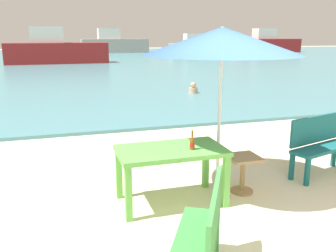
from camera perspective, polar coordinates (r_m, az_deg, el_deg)
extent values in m
plane|color=beige|center=(4.47, 18.43, -16.15)|extent=(120.00, 120.00, 0.00)
cube|color=teal|center=(33.25, -13.13, 10.00)|extent=(120.00, 50.00, 0.08)
cube|color=#60B24C|center=(4.76, 0.49, -3.87)|extent=(1.40, 0.80, 0.06)
cube|color=#60B24C|center=(4.45, -6.19, -10.55)|extent=(0.08, 0.08, 0.70)
cube|color=#60B24C|center=(4.83, 9.06, -8.62)|extent=(0.08, 0.08, 0.70)
cube|color=#60B24C|center=(5.07, -7.68, -7.44)|extent=(0.08, 0.08, 0.70)
cube|color=#60B24C|center=(5.40, 5.90, -6.00)|extent=(0.08, 0.08, 0.70)
cylinder|color=brown|center=(4.70, 3.80, -2.78)|extent=(0.06, 0.06, 0.16)
cone|color=brown|center=(4.68, 3.82, -1.88)|extent=(0.06, 0.06, 0.03)
cylinder|color=brown|center=(4.66, 3.83, -1.20)|extent=(0.03, 0.03, 0.09)
cylinder|color=red|center=(4.70, 3.80, -2.87)|extent=(0.07, 0.07, 0.05)
cylinder|color=gold|center=(4.65, 3.84, -0.63)|extent=(0.03, 0.03, 0.01)
cylinder|color=silver|center=(5.02, 8.04, 1.90)|extent=(0.04, 0.04, 2.30)
cone|color=#33598C|center=(4.91, 8.43, 13.02)|extent=(2.10, 2.10, 0.36)
cube|color=#9E7A51|center=(5.25, 11.71, -4.85)|extent=(0.44, 0.44, 0.04)
cylinder|color=#9E7A51|center=(5.35, 11.56, -7.59)|extent=(0.07, 0.07, 0.50)
cylinder|color=#9E7A51|center=(5.44, 11.44, -9.90)|extent=(0.32, 0.32, 0.03)
cube|color=#196066|center=(6.28, 23.07, -3.25)|extent=(1.25, 0.68, 0.05)
cube|color=#196066|center=(6.29, 22.12, -0.47)|extent=(1.16, 0.37, 0.44)
cube|color=#196066|center=(5.84, 20.94, -6.77)|extent=(0.06, 0.06, 0.42)
cube|color=#196066|center=(5.99, 18.78, -6.05)|extent=(0.06, 0.06, 0.42)
cube|color=#196066|center=(6.86, 24.50, -4.05)|extent=(0.06, 0.06, 0.42)
cube|color=#3D8C42|center=(3.33, 4.26, -17.66)|extent=(0.89, 1.23, 0.05)
cube|color=#3D8C42|center=(3.18, 7.30, -13.58)|extent=(0.61, 1.07, 0.44)
cube|color=#3D8C42|center=(3.93, 3.15, -16.27)|extent=(0.06, 0.06, 0.42)
cube|color=#3D8C42|center=(3.91, 7.39, -16.58)|extent=(0.06, 0.06, 0.42)
cylinder|color=tan|center=(13.72, 3.97, 5.59)|extent=(0.34, 0.34, 0.20)
sphere|color=tan|center=(13.69, 3.98, 6.44)|extent=(0.21, 0.21, 0.21)
cube|color=gray|center=(45.39, -8.29, 12.29)|extent=(7.91, 2.16, 1.62)
cube|color=silver|center=(45.26, -9.28, 14.07)|extent=(2.52, 1.62, 1.26)
cube|color=maroon|center=(29.37, -16.88, 10.85)|extent=(7.46, 2.04, 1.53)
cube|color=silver|center=(29.34, -18.43, 13.39)|extent=(2.37, 1.53, 1.19)
cube|color=gray|center=(39.18, 4.86, 11.86)|extent=(6.17, 1.68, 1.26)
cube|color=silver|center=(38.95, 4.10, 13.51)|extent=(1.96, 1.26, 0.98)
cube|color=maroon|center=(47.95, 15.46, 12.02)|extent=(7.89, 2.15, 1.61)
cube|color=silver|center=(47.55, 14.83, 13.78)|extent=(2.51, 1.61, 1.26)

